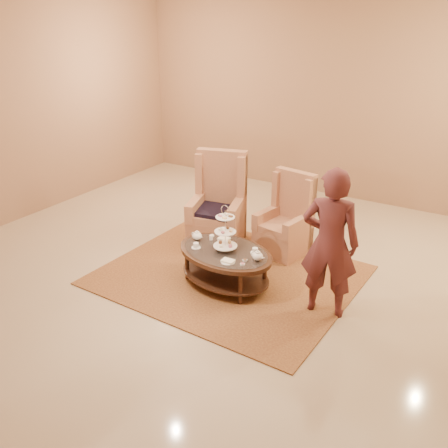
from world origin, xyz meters
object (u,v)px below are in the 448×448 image
Objects in this scene: armchair_right at (286,226)px; person at (330,243)px; tea_table at (225,257)px; armchair_left at (218,213)px.

person is (1.09, -1.22, 0.49)m from armchair_right.
tea_table is at bearing -90.75° from armchair_right.
armchair_right is 0.67× the size of person.
armchair_left is at bearing -36.45° from person.
person is at bearing -38.65° from armchair_right.
armchair_right is (1.01, 0.26, -0.07)m from armchair_left.
armchair_left is 1.17× the size of armchair_right.
armchair_right is at bearing -60.25° from person.
tea_table is at bearing -71.11° from armchair_left.
armchair_left is 1.05m from armchair_right.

